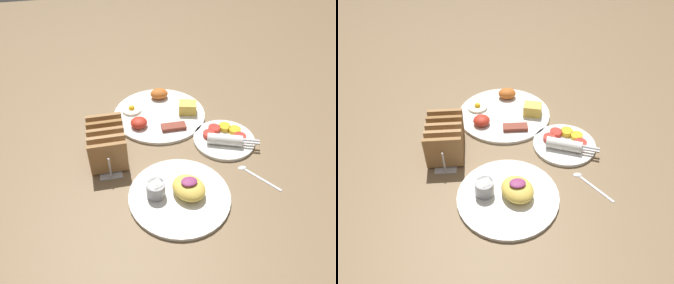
{
  "view_description": "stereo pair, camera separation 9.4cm",
  "coord_description": "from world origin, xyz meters",
  "views": [
    {
      "loc": [
        -0.19,
        -0.67,
        0.64
      ],
      "look_at": [
        -0.04,
        0.02,
        0.03
      ],
      "focal_mm": 35.0,
      "sensor_mm": 36.0,
      "label": 1
    },
    {
      "loc": [
        -0.09,
        -0.69,
        0.64
      ],
      "look_at": [
        -0.04,
        0.02,
        0.03
      ],
      "focal_mm": 35.0,
      "sensor_mm": 36.0,
      "label": 2
    }
  ],
  "objects": [
    {
      "name": "plate_condiments",
      "position": [
        0.14,
        0.02,
        0.01
      ],
      "size": [
        0.18,
        0.18,
        0.04
      ],
      "color": "white",
      "rests_on": "ground_plane"
    },
    {
      "name": "toast_rack",
      "position": [
        -0.21,
        0.03,
        0.05
      ],
      "size": [
        0.1,
        0.18,
        0.1
      ],
      "color": "#B7B7BC",
      "rests_on": "ground_plane"
    },
    {
      "name": "plate_foreground",
      "position": [
        -0.04,
        -0.16,
        0.01
      ],
      "size": [
        0.26,
        0.26,
        0.06
      ],
      "color": "white",
      "rests_on": "ground_plane"
    },
    {
      "name": "ground_plane",
      "position": [
        0.0,
        0.0,
        0.0
      ],
      "size": [
        3.0,
        3.0,
        0.0
      ],
      "primitive_type": "plane",
      "color": "brown"
    },
    {
      "name": "plate_breakfast",
      "position": [
        -0.03,
        0.19,
        0.01
      ],
      "size": [
        0.3,
        0.3,
        0.05
      ],
      "color": "white",
      "rests_on": "ground_plane"
    },
    {
      "name": "teaspoon",
      "position": [
        0.17,
        -0.12,
        0.0
      ],
      "size": [
        0.08,
        0.11,
        0.01
      ],
      "color": "silver",
      "rests_on": "ground_plane"
    }
  ]
}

